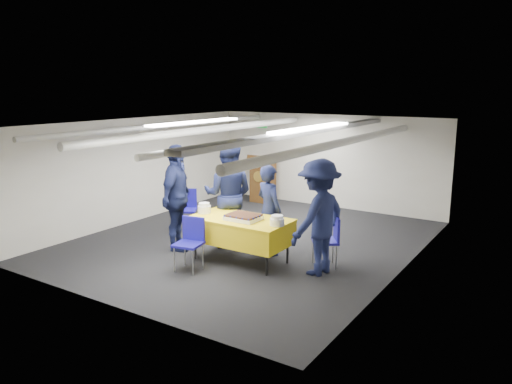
{
  "coord_description": "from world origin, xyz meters",
  "views": [
    {
      "loc": [
        5.19,
        -7.82,
        2.98
      ],
      "look_at": [
        0.28,
        -0.2,
        1.05
      ],
      "focal_mm": 35.0,
      "sensor_mm": 36.0,
      "label": 1
    }
  ],
  "objects_px": {
    "podium": "(263,179)",
    "sailor_d": "(319,217)",
    "sailor_c": "(177,198)",
    "serving_table": "(241,230)",
    "sailor_b": "(228,195)",
    "chair_near": "(191,238)",
    "chair_right": "(330,236)",
    "sheet_cake": "(243,217)",
    "chair_left": "(187,205)",
    "sailor_a": "(269,210)"
  },
  "relations": [
    {
      "from": "serving_table",
      "to": "sailor_b",
      "type": "relative_size",
      "value": 0.87
    },
    {
      "from": "sailor_a",
      "to": "chair_near",
      "type": "bearing_deg",
      "value": 85.73
    },
    {
      "from": "chair_right",
      "to": "sailor_d",
      "type": "relative_size",
      "value": 0.47
    },
    {
      "from": "sailor_a",
      "to": "sailor_c",
      "type": "relative_size",
      "value": 0.83
    },
    {
      "from": "serving_table",
      "to": "sheet_cake",
      "type": "xyz_separation_m",
      "value": [
        0.1,
        -0.06,
        0.26
      ]
    },
    {
      "from": "chair_left",
      "to": "serving_table",
      "type": "bearing_deg",
      "value": -25.4
    },
    {
      "from": "sheet_cake",
      "to": "sailor_a",
      "type": "xyz_separation_m",
      "value": [
        0.09,
        0.68,
        -0.01
      ]
    },
    {
      "from": "serving_table",
      "to": "podium",
      "type": "relative_size",
      "value": 1.36
    },
    {
      "from": "sailor_c",
      "to": "sailor_d",
      "type": "relative_size",
      "value": 1.05
    },
    {
      "from": "serving_table",
      "to": "sheet_cake",
      "type": "distance_m",
      "value": 0.28
    },
    {
      "from": "sheet_cake",
      "to": "sailor_c",
      "type": "relative_size",
      "value": 0.29
    },
    {
      "from": "chair_right",
      "to": "chair_left",
      "type": "distance_m",
      "value": 3.47
    },
    {
      "from": "chair_right",
      "to": "podium",
      "type": "bearing_deg",
      "value": 135.08
    },
    {
      "from": "chair_left",
      "to": "sailor_d",
      "type": "relative_size",
      "value": 0.47
    },
    {
      "from": "sailor_a",
      "to": "sailor_b",
      "type": "distance_m",
      "value": 0.91
    },
    {
      "from": "chair_right",
      "to": "sailor_a",
      "type": "relative_size",
      "value": 0.54
    },
    {
      "from": "chair_near",
      "to": "sailor_a",
      "type": "height_order",
      "value": "sailor_a"
    },
    {
      "from": "serving_table",
      "to": "sheet_cake",
      "type": "bearing_deg",
      "value": -31.98
    },
    {
      "from": "sheet_cake",
      "to": "sailor_d",
      "type": "xyz_separation_m",
      "value": [
        1.26,
        0.28,
        0.12
      ]
    },
    {
      "from": "podium",
      "to": "sailor_c",
      "type": "height_order",
      "value": "sailor_c"
    },
    {
      "from": "podium",
      "to": "sailor_d",
      "type": "height_order",
      "value": "sailor_d"
    },
    {
      "from": "sailor_d",
      "to": "sheet_cake",
      "type": "bearing_deg",
      "value": -67.71
    },
    {
      "from": "sailor_a",
      "to": "sailor_b",
      "type": "relative_size",
      "value": 0.83
    },
    {
      "from": "sailor_a",
      "to": "sailor_c",
      "type": "height_order",
      "value": "sailor_c"
    },
    {
      "from": "sailor_b",
      "to": "sailor_c",
      "type": "xyz_separation_m",
      "value": [
        -0.65,
        -0.71,
        -0.0
      ]
    },
    {
      "from": "sailor_a",
      "to": "sailor_d",
      "type": "bearing_deg",
      "value": -177.34
    },
    {
      "from": "sailor_b",
      "to": "sailor_d",
      "type": "bearing_deg",
      "value": 145.57
    },
    {
      "from": "chair_right",
      "to": "sailor_a",
      "type": "bearing_deg",
      "value": 178.37
    },
    {
      "from": "serving_table",
      "to": "podium",
      "type": "bearing_deg",
      "value": 117.27
    },
    {
      "from": "serving_table",
      "to": "chair_left",
      "type": "relative_size",
      "value": 1.96
    },
    {
      "from": "chair_near",
      "to": "chair_left",
      "type": "height_order",
      "value": "same"
    },
    {
      "from": "chair_right",
      "to": "serving_table",
      "type": "bearing_deg",
      "value": -157.28
    },
    {
      "from": "sheet_cake",
      "to": "chair_near",
      "type": "xyz_separation_m",
      "value": [
        -0.58,
        -0.69,
        -0.29
      ]
    },
    {
      "from": "chair_near",
      "to": "sailor_a",
      "type": "distance_m",
      "value": 1.55
    },
    {
      "from": "sailor_a",
      "to": "podium",
      "type": "bearing_deg",
      "value": -34.72
    },
    {
      "from": "sailor_c",
      "to": "sailor_d",
      "type": "bearing_deg",
      "value": -104.81
    },
    {
      "from": "serving_table",
      "to": "podium",
      "type": "distance_m",
      "value": 4.6
    },
    {
      "from": "chair_near",
      "to": "sailor_d",
      "type": "height_order",
      "value": "sailor_d"
    },
    {
      "from": "serving_table",
      "to": "sailor_d",
      "type": "xyz_separation_m",
      "value": [
        1.36,
        0.22,
        0.38
      ]
    },
    {
      "from": "sailor_c",
      "to": "sheet_cake",
      "type": "bearing_deg",
      "value": -110.18
    },
    {
      "from": "serving_table",
      "to": "sailor_b",
      "type": "height_order",
      "value": "sailor_b"
    },
    {
      "from": "chair_right",
      "to": "sailor_c",
      "type": "relative_size",
      "value": 0.44
    },
    {
      "from": "chair_near",
      "to": "chair_right",
      "type": "xyz_separation_m",
      "value": [
        1.88,
        1.34,
        0.0
      ]
    },
    {
      "from": "serving_table",
      "to": "chair_near",
      "type": "distance_m",
      "value": 0.89
    },
    {
      "from": "sheet_cake",
      "to": "sailor_b",
      "type": "height_order",
      "value": "sailor_b"
    },
    {
      "from": "serving_table",
      "to": "sailor_a",
      "type": "height_order",
      "value": "sailor_a"
    },
    {
      "from": "chair_left",
      "to": "chair_near",
      "type": "bearing_deg",
      "value": -47.78
    },
    {
      "from": "chair_near",
      "to": "sailor_b",
      "type": "xyz_separation_m",
      "value": [
        -0.23,
        1.37,
        0.45
      ]
    },
    {
      "from": "sailor_d",
      "to": "serving_table",
      "type": "bearing_deg",
      "value": -71.05
    },
    {
      "from": "chair_left",
      "to": "podium",
      "type": "bearing_deg",
      "value": 91.18
    }
  ]
}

